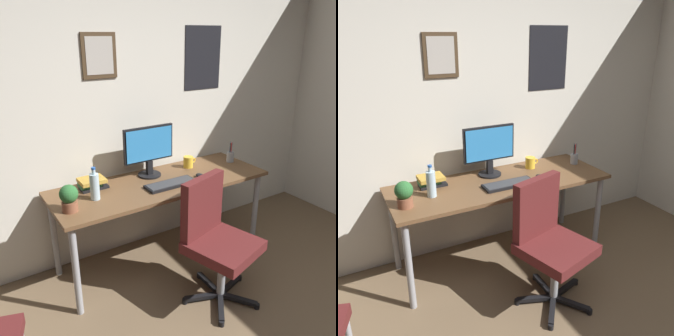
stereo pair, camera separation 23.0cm
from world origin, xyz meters
The scene contains 11 objects.
wall_back centered at (0.00, 2.15, 1.30)m, with size 4.40×0.10×2.60m.
desk centered at (0.04, 1.74, 0.67)m, with size 1.84×0.65×0.75m.
office_chair centered at (0.12, 1.13, 0.53)m, with size 0.58×0.59×0.95m.
monitor centered at (0.02, 1.91, 0.99)m, with size 0.46×0.20×0.43m.
keyboard centered at (0.06, 1.63, 0.76)m, with size 0.43×0.15×0.03m.
computer_mouse centered at (0.36, 1.63, 0.77)m, with size 0.06×0.11×0.04m.
water_bottle centered at (-0.55, 1.72, 0.86)m, with size 0.07×0.07×0.25m.
coffee_mug_near centered at (0.42, 1.90, 0.80)m, with size 0.13×0.09×0.10m.
potted_plant centered at (-0.77, 1.63, 0.85)m, with size 0.13×0.13×0.19m.
pen_cup centered at (0.85, 1.80, 0.80)m, with size 0.07×0.07×0.20m.
book_stack_left centered at (-0.50, 1.91, 0.80)m, with size 0.22×0.17×0.08m.
Camera 1 is at (-1.37, -0.58, 1.90)m, focal length 37.78 mm.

